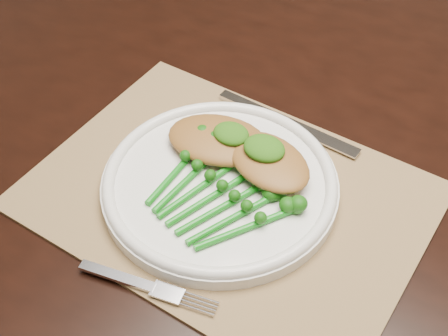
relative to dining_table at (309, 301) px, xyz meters
The scene contains 10 objects.
dining_table is the anchor object (origin of this frame).
placemat 0.41m from the dining_table, 117.21° to the right, with size 0.46×0.34×0.00m, color olive.
dinner_plate 0.43m from the dining_table, 121.00° to the right, with size 0.29×0.29×0.03m.
knife 0.39m from the dining_table, behind, with size 0.21×0.02×0.01m.
fork 0.49m from the dining_table, 102.51° to the right, with size 0.16×0.05×0.00m.
chicken_fillet_left 0.44m from the dining_table, 140.85° to the right, with size 0.13×0.09×0.03m, color olive.
chicken_fillet_right 0.43m from the dining_table, 114.63° to the right, with size 0.12×0.08×0.02m, color olive.
pesto_dollop_left 0.44m from the dining_table, 138.33° to the right, with size 0.05×0.04×0.02m, color #1A480A.
pesto_dollop_right 0.44m from the dining_table, 119.87° to the right, with size 0.05×0.04×0.02m, color #1A480A.
broccolini_bundle 0.44m from the dining_table, 114.46° to the right, with size 0.18×0.19×0.04m.
Camera 1 is at (0.27, -0.68, 1.32)m, focal length 50.00 mm.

